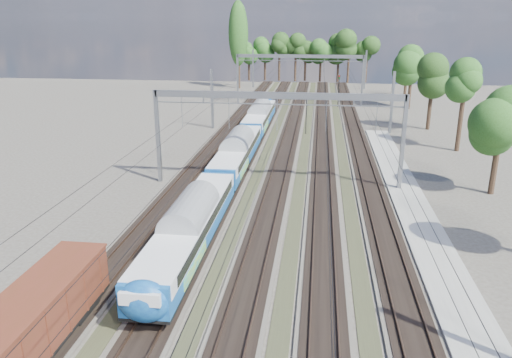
# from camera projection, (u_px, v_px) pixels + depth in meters

# --- Properties ---
(track_bed) EXTENTS (21.00, 130.00, 0.34)m
(track_bed) POSITION_uv_depth(u_px,v_px,m) (287.00, 147.00, 62.17)
(track_bed) COLOR #47423A
(track_bed) RESTS_ON ground
(platform) EXTENTS (3.00, 70.00, 0.30)m
(platform) POSITION_uv_depth(u_px,v_px,m) (425.00, 233.00, 37.14)
(platform) COLOR gray
(platform) RESTS_ON ground
(catenary) EXTENTS (25.65, 130.00, 9.00)m
(catenary) POSITION_uv_depth(u_px,v_px,m) (294.00, 88.00, 67.43)
(catenary) COLOR gray
(catenary) RESTS_ON ground
(tree_belt) EXTENTS (39.72, 100.65, 11.43)m
(tree_belt) POSITION_uv_depth(u_px,v_px,m) (337.00, 56.00, 100.83)
(tree_belt) COLOR black
(tree_belt) RESTS_ON ground
(poplar) EXTENTS (4.40, 4.40, 19.04)m
(poplar) POSITION_uv_depth(u_px,v_px,m) (238.00, 34.00, 110.24)
(poplar) COLOR black
(poplar) RESTS_ON ground
(emu_train) EXTENTS (2.80, 59.27, 4.09)m
(emu_train) POSITION_uv_depth(u_px,v_px,m) (237.00, 149.00, 51.83)
(emu_train) COLOR black
(emu_train) RESTS_ON ground
(freight_boxcar) EXTENTS (2.69, 12.98, 3.35)m
(freight_boxcar) POSITION_uv_depth(u_px,v_px,m) (22.00, 333.00, 22.29)
(freight_boxcar) COLOR black
(freight_boxcar) RESTS_ON ground
(worker) EXTENTS (0.39, 0.58, 1.56)m
(worker) POSITION_uv_depth(u_px,v_px,m) (297.00, 96.00, 97.27)
(worker) COLOR black
(worker) RESTS_ON ground
(signal_near) EXTENTS (0.34, 0.31, 5.56)m
(signal_near) POSITION_uv_depth(u_px,v_px,m) (306.00, 109.00, 68.11)
(signal_near) COLOR black
(signal_near) RESTS_ON ground
(signal_far) EXTENTS (0.38, 0.35, 5.68)m
(signal_far) POSITION_uv_depth(u_px,v_px,m) (339.00, 87.00, 88.94)
(signal_far) COLOR black
(signal_far) RESTS_ON ground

